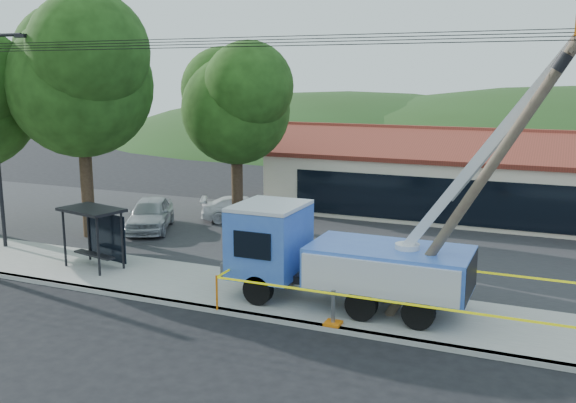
{
  "coord_description": "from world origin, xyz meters",
  "views": [
    {
      "loc": [
        7.63,
        -14.57,
        7.33
      ],
      "look_at": [
        -0.82,
        5.0,
        3.13
      ],
      "focal_mm": 40.0,
      "sensor_mm": 36.0,
      "label": 1
    }
  ],
  "objects_px": {
    "utility_truck": "(340,254)",
    "car_white": "(244,223)",
    "car_silver": "(151,232)",
    "bus_shelter": "(96,224)",
    "leaning_pole": "(489,169)"
  },
  "relations": [
    {
      "from": "car_white",
      "to": "car_silver",
      "type": "bearing_deg",
      "value": 111.64
    },
    {
      "from": "bus_shelter",
      "to": "car_silver",
      "type": "xyz_separation_m",
      "value": [
        -1.76,
        5.92,
        -1.83
      ]
    },
    {
      "from": "utility_truck",
      "to": "car_silver",
      "type": "relative_size",
      "value": 2.33
    },
    {
      "from": "leaning_pole",
      "to": "car_white",
      "type": "height_order",
      "value": "leaning_pole"
    },
    {
      "from": "leaning_pole",
      "to": "utility_truck",
      "type": "bearing_deg",
      "value": 175.47
    },
    {
      "from": "bus_shelter",
      "to": "car_silver",
      "type": "relative_size",
      "value": 0.59
    },
    {
      "from": "utility_truck",
      "to": "car_white",
      "type": "height_order",
      "value": "utility_truck"
    },
    {
      "from": "utility_truck",
      "to": "leaning_pole",
      "type": "relative_size",
      "value": 1.23
    },
    {
      "from": "bus_shelter",
      "to": "car_silver",
      "type": "distance_m",
      "value": 6.44
    },
    {
      "from": "car_white",
      "to": "utility_truck",
      "type": "bearing_deg",
      "value": -164.7
    },
    {
      "from": "car_silver",
      "to": "car_white",
      "type": "relative_size",
      "value": 1.07
    },
    {
      "from": "leaning_pole",
      "to": "bus_shelter",
      "type": "xyz_separation_m",
      "value": [
        -14.19,
        0.54,
        -2.96
      ]
    },
    {
      "from": "utility_truck",
      "to": "bus_shelter",
      "type": "xyz_separation_m",
      "value": [
        -9.81,
        0.19,
        0.04
      ]
    },
    {
      "from": "bus_shelter",
      "to": "car_white",
      "type": "xyz_separation_m",
      "value": [
        1.41,
        9.39,
        -1.83
      ]
    },
    {
      "from": "utility_truck",
      "to": "car_silver",
      "type": "bearing_deg",
      "value": 152.15
    }
  ]
}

